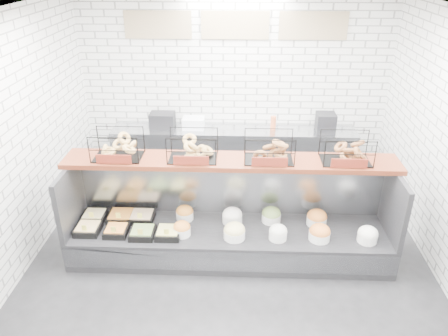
{
  "coord_description": "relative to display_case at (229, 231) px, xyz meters",
  "views": [
    {
      "loc": [
        0.11,
        -4.27,
        3.55
      ],
      "look_at": [
        -0.08,
        0.45,
        1.17
      ],
      "focal_mm": 35.0,
      "sensor_mm": 36.0,
      "label": 1
    }
  ],
  "objects": [
    {
      "name": "display_case",
      "position": [
        0.0,
        0.0,
        0.0
      ],
      "size": [
        4.0,
        0.9,
        1.2
      ],
      "color": "black",
      "rests_on": "ground"
    },
    {
      "name": "prep_counter",
      "position": [
        0.01,
        2.09,
        0.14
      ],
      "size": [
        4.0,
        0.6,
        1.2
      ],
      "color": "#93969B",
      "rests_on": "ground"
    },
    {
      "name": "room_shell",
      "position": [
        0.01,
        0.26,
        1.73
      ],
      "size": [
        5.02,
        5.51,
        3.01
      ],
      "color": "white",
      "rests_on": "ground"
    },
    {
      "name": "ground",
      "position": [
        0.01,
        -0.34,
        -0.33
      ],
      "size": [
        5.5,
        5.5,
        0.0
      ],
      "primitive_type": "plane",
      "color": "black",
      "rests_on": "ground"
    },
    {
      "name": "bagel_shelf",
      "position": [
        0.01,
        0.18,
        1.04
      ],
      "size": [
        4.1,
        0.5,
        0.4
      ],
      "color": "#4C1D10",
      "rests_on": "display_case"
    }
  ]
}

